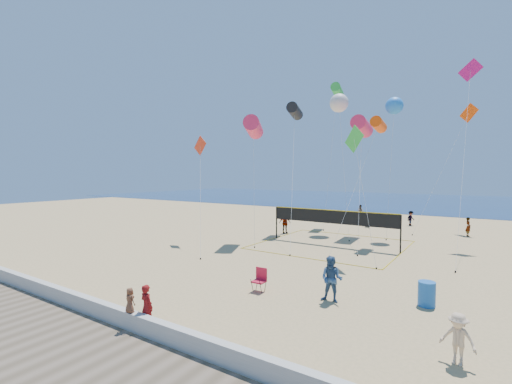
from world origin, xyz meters
The scene contains 27 objects.
ground centered at (0.00, 0.00, 0.00)m, with size 120.00×120.00×0.00m, color tan.
ocean centered at (0.00, 62.00, 0.01)m, with size 140.00×50.00×0.03m, color navy.
seawall centered at (0.00, -3.00, 0.30)m, with size 32.00×0.30×0.60m, color silver.
boardwalk centered at (0.00, -5.00, 0.01)m, with size 32.00×3.60×0.03m, color brown.
woman centered at (-0.28, -2.70, 0.76)m, with size 0.55×0.36×1.52m, color maroon.
toddler centered at (-0.67, -3.06, 1.02)m, with size 0.41×0.27×0.83m, color brown.
bystander_a centered at (4.07, 2.98, 0.93)m, with size 0.91×0.71×1.87m, color #31517B.
bystander_b centered at (8.58, 0.45, 0.71)m, with size 0.92×0.53×1.43m, color #D6B38E.
far_person_0 centered at (-5.06, 16.22, 0.92)m, with size 1.08×0.45×1.85m, color gray.
far_person_1 centered at (0.10, 23.85, 0.73)m, with size 1.35×0.43×1.46m, color gray.
far_person_2 centered at (8.49, 23.25, 0.80)m, with size 0.58×0.38×1.59m, color gray.
far_person_3 centered at (-2.38, 30.21, 0.79)m, with size 0.77×0.60×1.58m, color gray.
far_person_4 centered at (3.50, 27.20, 0.74)m, with size 0.95×0.55×1.47m, color gray.
camp_chair centered at (0.94, 2.51, 0.58)m, with size 0.56×0.69×1.14m.
trash_barrel centered at (7.38, 4.59, 0.48)m, with size 0.65×0.65×0.97m, color #1B5BB1.
volleyball_net centered at (0.12, 13.79, 1.79)m, with size 9.94×9.79×2.59m.
kite_0 centered at (-5.47, 11.83, 8.76)m, with size 2.57×3.58×9.54m.
kite_1 centered at (-4.90, 17.74, 10.82)m, with size 4.79×10.00×11.49m.
kite_2 centered at (2.77, 16.01, 8.82)m, with size 1.91×6.97×9.37m.
kite_3 centered at (-8.79, 9.50, 6.93)m, with size 4.75×4.66×8.15m.
kite_4 centered at (2.84, 10.05, 6.92)m, with size 2.44×1.70×8.08m.
kite_5 centered at (8.33, 19.23, 11.93)m, with size 1.62×9.71×13.67m.
kite_6 centered at (-1.75, 20.36, 11.64)m, with size 3.56×5.59×12.48m.
kite_7 centered at (3.12, 19.79, 10.78)m, with size 1.73×2.94×11.49m.
kite_8 centered at (-3.21, 23.99, 13.68)m, with size 1.32×5.82×14.32m.
kite_9 centered at (8.01, 26.67, 10.19)m, with size 4.53×6.28×11.67m.
kite_10 centered at (0.60, 19.46, 9.24)m, with size 2.85×9.71×10.09m.
Camera 1 is at (8.85, -10.16, 5.19)m, focal length 24.00 mm.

